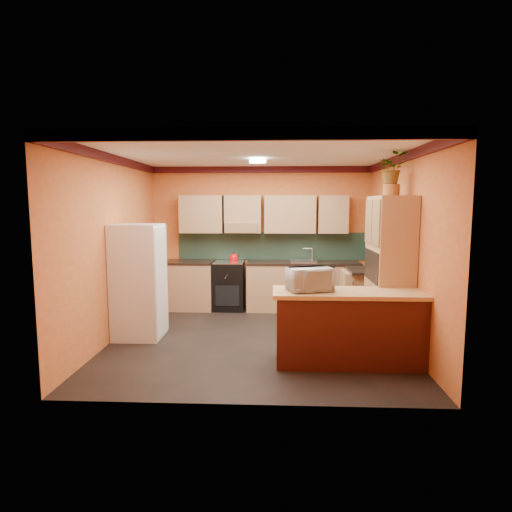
# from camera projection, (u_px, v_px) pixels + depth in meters

# --- Properties ---
(room_shell) EXTENTS (4.24, 4.24, 2.72)m
(room_shell) POSITION_uv_depth(u_px,v_px,m) (258.00, 198.00, 6.38)
(room_shell) COLOR black
(room_shell) RESTS_ON ground
(base_cabinets_back) EXTENTS (3.65, 0.60, 0.88)m
(base_cabinets_back) POSITION_uv_depth(u_px,v_px,m) (262.00, 287.00, 8.08)
(base_cabinets_back) COLOR #A37356
(base_cabinets_back) RESTS_ON ground
(countertop_back) EXTENTS (3.65, 0.62, 0.04)m
(countertop_back) POSITION_uv_depth(u_px,v_px,m) (262.00, 263.00, 8.03)
(countertop_back) COLOR black
(countertop_back) RESTS_ON base_cabinets_back
(stove) EXTENTS (0.58, 0.58, 0.91)m
(stove) POSITION_uv_depth(u_px,v_px,m) (229.00, 285.00, 8.11)
(stove) COLOR black
(stove) RESTS_ON ground
(kettle) EXTENTS (0.19, 0.19, 0.18)m
(kettle) POSITION_uv_depth(u_px,v_px,m) (234.00, 257.00, 7.99)
(kettle) COLOR red
(kettle) RESTS_ON stove
(sink) EXTENTS (0.48, 0.40, 0.03)m
(sink) POSITION_uv_depth(u_px,v_px,m) (303.00, 261.00, 7.99)
(sink) COLOR silver
(sink) RESTS_ON countertop_back
(base_cabinets_right) EXTENTS (0.60, 0.80, 0.88)m
(base_cabinets_right) POSITION_uv_depth(u_px,v_px,m) (366.00, 297.00, 7.15)
(base_cabinets_right) COLOR #A37356
(base_cabinets_right) RESTS_ON ground
(countertop_right) EXTENTS (0.62, 0.80, 0.04)m
(countertop_right) POSITION_uv_depth(u_px,v_px,m) (367.00, 270.00, 7.09)
(countertop_right) COLOR black
(countertop_right) RESTS_ON base_cabinets_right
(fridge) EXTENTS (0.68, 0.66, 1.70)m
(fridge) POSITION_uv_depth(u_px,v_px,m) (139.00, 281.00, 6.35)
(fridge) COLOR white
(fridge) RESTS_ON ground
(pantry) EXTENTS (0.48, 0.90, 2.10)m
(pantry) POSITION_uv_depth(u_px,v_px,m) (389.00, 273.00, 5.88)
(pantry) COLOR #A37356
(pantry) RESTS_ON ground
(fern_pot) EXTENTS (0.22, 0.22, 0.16)m
(fern_pot) POSITION_uv_depth(u_px,v_px,m) (391.00, 190.00, 5.80)
(fern_pot) COLOR #985324
(fern_pot) RESTS_ON pantry
(fern) EXTENTS (0.39, 0.34, 0.42)m
(fern) POSITION_uv_depth(u_px,v_px,m) (392.00, 168.00, 5.76)
(fern) COLOR #A37356
(fern) RESTS_ON fern_pot
(breakfast_bar) EXTENTS (1.80, 0.55, 0.88)m
(breakfast_bar) POSITION_uv_depth(u_px,v_px,m) (349.00, 330.00, 5.31)
(breakfast_bar) COLOR #491811
(breakfast_bar) RESTS_ON ground
(bar_top) EXTENTS (1.90, 0.65, 0.05)m
(bar_top) POSITION_uv_depth(u_px,v_px,m) (350.00, 293.00, 5.25)
(bar_top) COLOR #DDAF6B
(bar_top) RESTS_ON breakfast_bar
(microwave) EXTENTS (0.61, 0.50, 0.29)m
(microwave) POSITION_uv_depth(u_px,v_px,m) (310.00, 279.00, 5.26)
(microwave) COLOR white
(microwave) RESTS_ON bar_top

